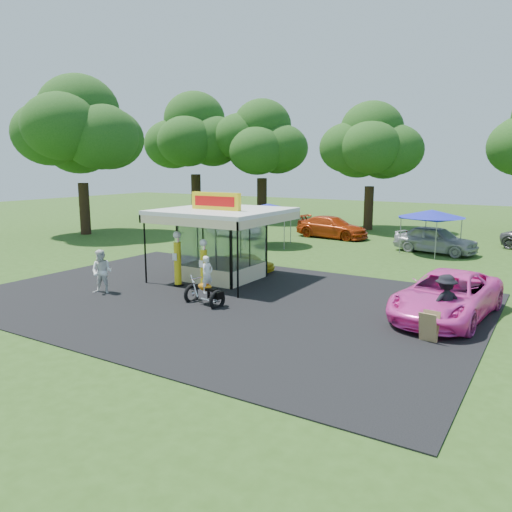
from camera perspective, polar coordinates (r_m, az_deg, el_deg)
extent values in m
plane|color=#2A4816|center=(18.98, -7.61, -6.30)|extent=(120.00, 120.00, 0.00)
cube|color=black|center=(20.49, -4.06, -4.91)|extent=(20.00, 14.00, 0.04)
cube|color=white|center=(23.99, -3.77, -2.62)|extent=(3.00, 3.00, 0.06)
cube|color=white|center=(23.47, -3.86, 5.16)|extent=(5.40, 5.40, 0.18)
cube|color=yellow|center=(23.03, -4.60, 6.27)|extent=(2.60, 0.25, 0.80)
cube|color=red|center=(22.92, -4.80, 6.25)|extent=(2.21, 0.02, 0.45)
cylinder|color=black|center=(23.37, -12.56, 0.73)|extent=(0.08, 0.08, 3.20)
cylinder|color=black|center=(20.19, -2.11, -0.52)|extent=(0.08, 0.08, 3.20)
cylinder|color=black|center=(22.86, -8.87, -3.31)|extent=(0.47, 0.47, 0.11)
cylinder|color=yellow|center=(22.64, -8.95, -0.82)|extent=(0.32, 0.32, 1.92)
cylinder|color=silver|center=(22.46, -9.02, 1.85)|extent=(0.21, 0.21, 0.21)
sphere|color=white|center=(22.43, -9.04, 2.39)|extent=(0.34, 0.34, 0.34)
cube|color=white|center=(22.44, -9.29, -0.10)|extent=(0.23, 0.02, 0.32)
cylinder|color=black|center=(21.70, -5.94, -4.00)|extent=(0.43, 0.43, 0.10)
cylinder|color=yellow|center=(21.48, -5.99, -1.59)|extent=(0.29, 0.29, 1.77)
cylinder|color=silver|center=(21.30, -6.03, 0.99)|extent=(0.20, 0.20, 0.20)
sphere|color=white|center=(21.27, -6.04, 1.51)|extent=(0.31, 0.31, 0.31)
cube|color=white|center=(21.29, -6.29, -0.90)|extent=(0.22, 0.02, 0.29)
torus|color=black|center=(20.19, -7.34, -4.30)|extent=(0.29, 0.82, 0.81)
torus|color=black|center=(19.16, -4.46, -5.05)|extent=(0.29, 0.82, 0.81)
cube|color=silver|center=(19.60, -5.85, -4.26)|extent=(0.57, 0.35, 0.29)
ellipsoid|color=orange|center=(19.53, -5.86, -3.49)|extent=(0.62, 0.35, 0.29)
cube|color=black|center=(19.31, -5.17, -3.82)|extent=(0.56, 0.34, 0.10)
cube|color=black|center=(19.09, -4.40, -4.48)|extent=(0.39, 0.38, 0.27)
cylinder|color=silver|center=(20.00, -7.08, -3.41)|extent=(0.43, 0.13, 0.86)
cylinder|color=silver|center=(19.82, -6.83, -2.53)|extent=(0.14, 0.58, 0.05)
sphere|color=silver|center=(19.98, -7.13, -3.00)|extent=(0.15, 0.15, 0.15)
imported|color=white|center=(19.31, -5.60, -2.12)|extent=(0.43, 0.58, 1.45)
torus|color=black|center=(23.16, -6.23, -2.26)|extent=(0.80, 0.50, 0.76)
torus|color=black|center=(23.36, -6.26, -2.16)|extent=(0.79, 0.48, 0.76)
cube|color=#593819|center=(16.31, 19.06, -7.79)|extent=(0.56, 0.30, 0.97)
cube|color=#593819|center=(16.53, 19.24, -7.56)|extent=(0.56, 0.30, 0.97)
imported|color=yellow|center=(25.68, -0.94, -0.70)|extent=(2.82, 1.13, 0.96)
imported|color=#FF45BE|center=(19.09, 20.99, -4.25)|extent=(3.31, 6.16, 1.64)
imported|color=white|center=(22.10, -17.20, -1.75)|extent=(1.12, 1.00, 1.90)
imported|color=black|center=(17.55, 20.80, -5.03)|extent=(1.38, 1.38, 1.92)
imported|color=beige|center=(37.92, -2.51, 3.22)|extent=(4.32, 1.81, 1.39)
imported|color=#B5360D|center=(37.89, 8.68, 3.27)|extent=(5.76, 2.86, 1.61)
imported|color=#A7A6AB|center=(32.90, 19.84, 1.79)|extent=(5.29, 2.97, 1.70)
cylinder|color=gray|center=(35.67, 0.67, 3.49)|extent=(0.06, 0.06, 2.26)
cylinder|color=gray|center=(34.40, 4.43, 3.20)|extent=(0.06, 0.06, 2.26)
cylinder|color=gray|center=(33.46, -1.65, 3.02)|extent=(0.06, 0.06, 2.26)
cylinder|color=gray|center=(32.11, 2.28, 2.71)|extent=(0.06, 0.06, 2.26)
cube|color=#1A22AA|center=(33.76, 1.44, 5.12)|extent=(2.83, 2.83, 0.11)
cone|color=#1A22AA|center=(33.73, 1.44, 5.61)|extent=(4.07, 4.07, 0.47)
cylinder|color=gray|center=(33.87, 17.68, 2.55)|extent=(0.05, 0.05, 2.17)
cylinder|color=gray|center=(33.36, 21.87, 2.18)|extent=(0.05, 0.05, 2.17)
cylinder|color=gray|center=(31.45, 16.55, 2.04)|extent=(0.05, 0.05, 2.17)
cylinder|color=gray|center=(30.90, 21.05, 1.63)|extent=(0.05, 0.05, 2.17)
cube|color=#1A22AA|center=(32.24, 19.41, 4.12)|extent=(2.72, 2.72, 0.11)
cone|color=#1A22AA|center=(32.21, 19.44, 4.62)|extent=(3.91, 3.91, 0.45)
cylinder|color=black|center=(52.83, -6.86, 6.85)|extent=(1.00, 1.00, 4.45)
ellipsoid|color=#1A4513|center=(52.79, -6.99, 13.06)|extent=(10.51, 10.51, 9.01)
cylinder|color=black|center=(49.79, 0.68, 6.52)|extent=(0.98, 0.98, 4.12)
ellipsoid|color=#1A4513|center=(49.71, 0.69, 12.57)|extent=(9.57, 9.57, 8.20)
cylinder|color=black|center=(43.25, 12.74, 5.36)|extent=(0.78, 0.78, 3.65)
ellipsoid|color=#1A4513|center=(43.11, 12.99, 11.65)|extent=(8.75, 8.75, 7.50)
cylinder|color=black|center=(41.63, -19.00, 5.13)|extent=(0.80, 0.80, 4.02)
ellipsoid|color=#1A4513|center=(41.54, -19.45, 12.63)|extent=(10.32, 10.32, 8.85)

